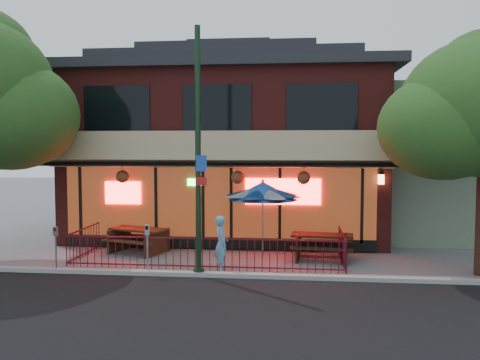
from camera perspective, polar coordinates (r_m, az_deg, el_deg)
The scene contains 13 objects.
ground at distance 15.12m, azimuth -4.37°, elevation -10.26°, with size 80.00×80.00×0.00m, color gray.
asphalt_street at distance 9.57m, azimuth -11.23°, elevation -18.94°, with size 80.00×11.00×0.00m, color black.
curb at distance 14.63m, azimuth -4.73°, elevation -10.50°, with size 80.00×0.25×0.12m, color #999993.
restaurant_building at distance 21.69m, azimuth -1.02°, elevation 5.07°, with size 12.96×9.49×8.05m.
neighbor_building at distance 23.01m, azimuth 22.03°, elevation 1.92°, with size 6.00×7.00×6.00m, color slate.
patio_fence at distance 15.46m, azimuth -4.04°, elevation -7.54°, with size 8.44×2.62×1.00m.
street_light at distance 14.27m, azimuth -4.72°, elevation 1.69°, with size 0.43×0.32×7.00m.
picnic_table_left at distance 17.90m, azimuth -11.30°, elevation -6.26°, with size 2.36×2.08×0.85m.
picnic_table_right at distance 16.69m, azimuth 9.21°, elevation -7.01°, with size 2.10×1.69×0.84m.
patio_umbrella at distance 16.58m, azimuth 2.58°, elevation -1.22°, with size 2.27×2.27×2.59m.
pedestrian at distance 14.94m, azimuth -2.10°, elevation -7.17°, with size 0.60×0.40×1.65m, color #659CCA.
parking_meter_near at distance 14.79m, azimuth -10.36°, elevation -6.74°, with size 0.15×0.13×1.45m.
parking_meter_far at distance 15.78m, azimuth -19.99°, elevation -6.50°, with size 0.15×0.14×1.34m.
Camera 1 is at (2.66, -14.41, 3.72)m, focal length 38.00 mm.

